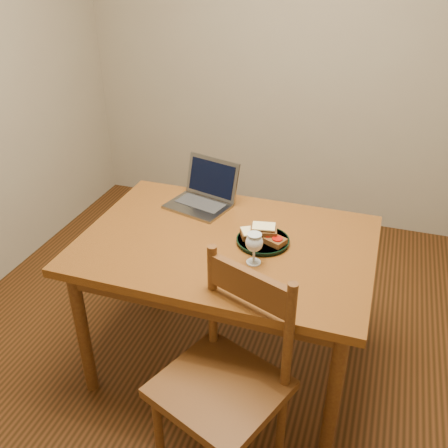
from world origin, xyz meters
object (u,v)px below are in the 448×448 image
(milk_glass, at_px, (254,248))
(table, at_px, (226,257))
(chair, at_px, (224,374))
(laptop, at_px, (205,193))
(plate, at_px, (263,241))

(milk_glass, bearing_deg, table, 141.89)
(chair, height_order, milk_glass, chair)
(laptop, bearing_deg, plate, -21.46)
(chair, bearing_deg, laptop, 135.92)
(chair, relative_size, laptop, 1.58)
(plate, bearing_deg, chair, -88.83)
(chair, bearing_deg, milk_glass, 112.53)
(table, relative_size, laptop, 3.66)
(table, relative_size, plate, 5.48)
(table, xyz_separation_m, laptop, (-0.22, 0.31, 0.14))
(milk_glass, bearing_deg, laptop, 130.97)
(chair, relative_size, milk_glass, 3.95)
(table, bearing_deg, chair, -72.37)
(plate, xyz_separation_m, milk_glass, (0.00, -0.16, 0.06))
(plate, height_order, laptop, laptop)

